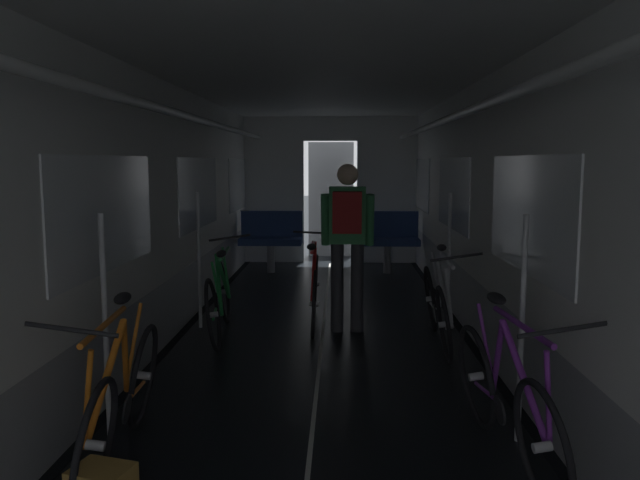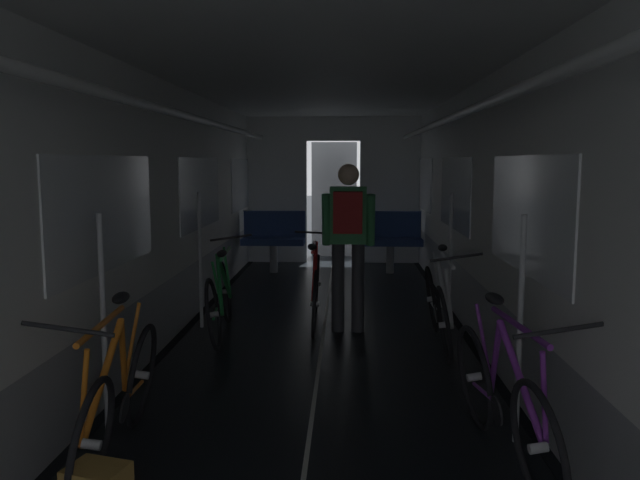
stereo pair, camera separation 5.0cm
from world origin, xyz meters
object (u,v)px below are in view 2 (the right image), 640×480
(bench_seat_far_left, at_px, (274,235))
(person_cyclist_aisle, at_px, (348,232))
(bicycle_red_in_aisle, at_px, (316,289))
(bicycle_orange, at_px, (119,396))
(bicycle_purple, at_px, (503,399))
(bicycle_green, at_px, (220,297))
(bench_seat_far_right, at_px, (390,236))
(bicycle_silver, at_px, (438,305))

(bench_seat_far_left, relative_size, person_cyclist_aisle, 0.58)
(bench_seat_far_left, relative_size, bicycle_red_in_aisle, 0.58)
(bicycle_orange, bearing_deg, person_cyclist_aisle, 65.13)
(bench_seat_far_left, height_order, bicycle_purple, same)
(bench_seat_far_left, xyz_separation_m, bicycle_green, (-0.11, -3.67, -0.19))
(bench_seat_far_right, xyz_separation_m, bicycle_red_in_aisle, (-0.99, -3.22, -0.18))
(bicycle_green, xyz_separation_m, bicycle_silver, (2.10, -0.25, -0.00))
(bicycle_silver, bearing_deg, bench_seat_far_right, 92.71)
(bench_seat_far_right, distance_m, bicycle_silver, 3.93)
(person_cyclist_aisle, height_order, bicycle_red_in_aisle, person_cyclist_aisle)
(bench_seat_far_right, bearing_deg, bicycle_purple, -88.04)
(bicycle_orange, height_order, bicycle_silver, same)
(bicycle_orange, bearing_deg, bicycle_purple, 1.35)
(bicycle_orange, bearing_deg, bench_seat_far_right, 72.71)
(bicycle_orange, bearing_deg, bench_seat_far_left, 88.51)
(bench_seat_far_right, height_order, bicycle_orange, bicycle_orange)
(bicycle_green, relative_size, bicycle_red_in_aisle, 1.00)
(bench_seat_far_left, bearing_deg, person_cyclist_aisle, -71.79)
(person_cyclist_aisle, bearing_deg, bicycle_silver, -27.61)
(bicycle_orange, bearing_deg, bicycle_silver, 48.00)
(bicycle_orange, distance_m, bicycle_green, 2.64)
(bench_seat_far_right, distance_m, bicycle_orange, 6.61)
(bench_seat_far_left, distance_m, bicycle_green, 3.67)
(bench_seat_far_right, relative_size, bicycle_red_in_aisle, 0.58)
(bench_seat_far_right, height_order, bicycle_green, bicycle_green)
(bicycle_orange, relative_size, person_cyclist_aisle, 1.01)
(bench_seat_far_left, distance_m, person_cyclist_aisle, 3.69)
(bicycle_purple, height_order, person_cyclist_aisle, person_cyclist_aisle)
(bench_seat_far_left, distance_m, bicycle_silver, 4.40)
(bicycle_purple, bearing_deg, person_cyclist_aisle, 107.37)
(bicycle_purple, xyz_separation_m, bicycle_red_in_aisle, (-1.21, 3.04, 0.00))
(bicycle_green, bearing_deg, bicycle_purple, -50.62)
(bicycle_red_in_aisle, bearing_deg, bicycle_orange, -107.45)
(bicycle_silver, bearing_deg, bicycle_orange, -132.00)
(bicycle_green, xyz_separation_m, bicycle_purple, (2.13, -2.59, 0.00))
(bicycle_green, bearing_deg, bicycle_silver, -6.92)
(bicycle_orange, distance_m, bicycle_red_in_aisle, 3.24)
(bicycle_purple, distance_m, bicycle_red_in_aisle, 3.27)
(bicycle_silver, height_order, bicycle_red_in_aisle, bicycle_silver)
(bench_seat_far_right, distance_m, bicycle_purple, 6.26)
(bicycle_orange, distance_m, bicycle_silver, 3.21)
(bicycle_orange, relative_size, bicycle_green, 1.00)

